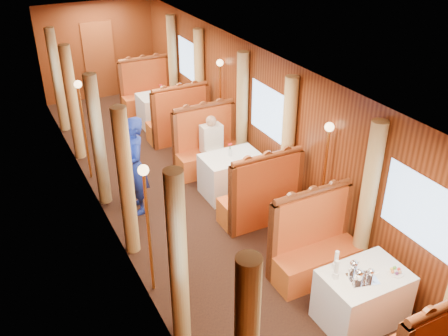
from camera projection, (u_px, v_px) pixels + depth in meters
floor at (194, 203)px, 8.86m from camera, size 3.00×12.00×0.01m
ceiling at (190, 66)px, 7.66m from camera, size 3.00×12.00×0.01m
wall_far at (98, 51)px, 12.94m from camera, size 3.00×0.01×2.50m
wall_left at (103, 158)px, 7.66m from camera, size 0.01×12.00×2.50m
wall_right at (269, 123)px, 8.86m from camera, size 0.01×12.00×2.50m
doorway_far at (100, 60)px, 13.04m from camera, size 0.80×0.04×2.00m
table_near at (362, 297)px, 6.25m from camera, size 1.05×0.72×0.75m
banquette_near_aft at (314, 249)px, 7.02m from camera, size 1.30×0.55×1.34m
table_mid at (232, 175)px, 8.98m from camera, size 1.05×0.72×0.75m
banquette_mid_fwd at (261, 199)px, 8.16m from camera, size 1.30×0.55×1.34m
banquette_mid_aft at (207, 150)px, 9.75m from camera, size 1.30×0.55×1.34m
table_far at (162, 109)px, 11.71m from camera, size 1.05×0.72×0.75m
banquette_far_fwd at (179, 123)px, 10.90m from camera, size 1.30×0.55×1.34m
banquette_far_aft at (147, 94)px, 12.48m from camera, size 1.30×0.55×1.34m
tea_tray at (363, 279)px, 5.98m from camera, size 0.40×0.34×0.01m
teapot_left at (359, 278)px, 5.91m from camera, size 0.19×0.15×0.14m
teapot_right at (370, 275)px, 5.96m from camera, size 0.17×0.15×0.12m
teapot_back at (353, 269)px, 6.05m from camera, size 0.20×0.17×0.14m
fruit_plate at (396, 272)px, 6.08m from camera, size 0.21×0.21×0.05m
cup_inboard at (336, 271)px, 5.96m from camera, size 0.08×0.08×0.26m
cup_outboard at (336, 262)px, 6.11m from camera, size 0.08×0.08×0.26m
rose_vase_mid at (230, 147)px, 8.72m from camera, size 0.06×0.06×0.36m
rose_vase_far at (161, 88)px, 11.42m from camera, size 0.06×0.06×0.36m
window_left_near at (198, 289)px, 4.84m from camera, size 0.01×1.20×0.90m
curtain_left_near_b at (178, 261)px, 5.62m from camera, size 0.22×0.22×2.35m
window_right_near at (421, 211)px, 6.03m from camera, size 0.01×1.20×0.90m
curtain_right_near_b at (368, 201)px, 6.72m from camera, size 0.22×0.22×2.35m
window_left_mid at (102, 146)px, 7.57m from camera, size 0.01×1.20×0.90m
curtain_left_mid_a at (126, 184)px, 7.13m from camera, size 0.22×0.22×2.35m
curtain_left_mid_b at (98, 142)px, 8.35m from camera, size 0.22×0.22×2.35m
window_right_mid at (269, 112)px, 8.76m from camera, size 0.01×1.20×0.90m
curtain_right_mid_a at (288, 145)px, 8.24m from camera, size 0.22×0.22×2.35m
curtain_right_mid_b at (242, 113)px, 9.45m from camera, size 0.22×0.22×2.35m
window_left_far at (57, 80)px, 10.30m from camera, size 0.01×1.20×0.90m
curtain_left_far_a at (73, 104)px, 9.87m from camera, size 0.22×0.22×2.35m
curtain_left_far_b at (57, 81)px, 11.08m from camera, size 0.22×0.22×2.35m
window_right_far at (189, 61)px, 11.49m from camera, size 0.01×1.20×0.90m
curtain_right_far_a at (199, 83)px, 10.97m from camera, size 0.22×0.22×2.35m
curtain_right_far_b at (173, 64)px, 12.18m from camera, size 0.22×0.22×2.35m
sconce_left_fore at (146, 205)px, 6.27m from camera, size 0.14×0.14×1.95m
sconce_right_fore at (326, 158)px, 7.39m from camera, size 0.14×0.14×1.95m
sconce_left_aft at (82, 111)px, 9.00m from camera, size 0.14×0.14×1.95m
sconce_right_aft at (220, 87)px, 10.12m from camera, size 0.14×0.14×1.95m
steward at (135, 166)px, 8.26m from camera, size 0.46×0.66×1.71m
passenger at (212, 139)px, 9.43m from camera, size 0.40×0.44×0.76m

